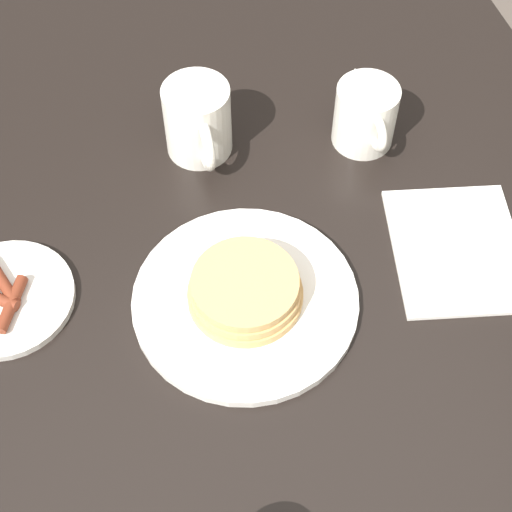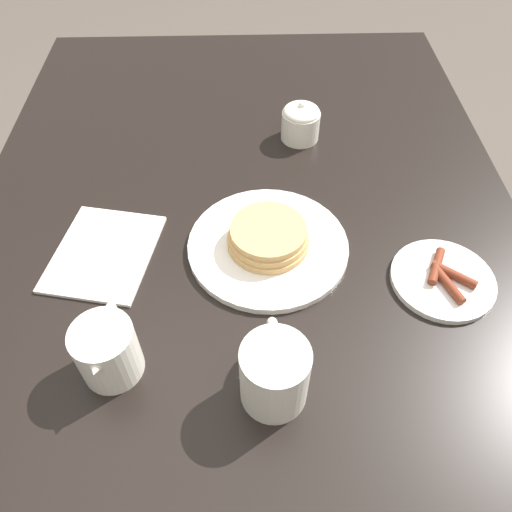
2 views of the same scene
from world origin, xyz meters
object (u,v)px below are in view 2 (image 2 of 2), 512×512
object	(u,v)px
pancake_plate	(270,242)
coffee_mug	(277,372)
napkin	(106,253)
creamer_pitcher	(110,351)
side_plate_bacon	(445,279)
sugar_bowl	(302,122)

from	to	relation	value
pancake_plate	coffee_mug	world-z (taller)	coffee_mug
napkin	creamer_pitcher	bearing A→B (deg)	-166.86
creamer_pitcher	coffee_mug	bearing A→B (deg)	-100.36
coffee_mug	napkin	size ratio (longest dim) A/B	0.57
napkin	side_plate_bacon	bearing A→B (deg)	-97.69
side_plate_bacon	creamer_pitcher	distance (m)	0.51
sugar_bowl	creamer_pitcher	bearing A→B (deg)	149.80
side_plate_bacon	creamer_pitcher	bearing A→B (deg)	105.44
creamer_pitcher	napkin	distance (m)	0.22
creamer_pitcher	sugar_bowl	distance (m)	0.60
side_plate_bacon	napkin	xyz separation A→B (m)	(0.07, 0.54, -0.00)
sugar_bowl	napkin	bearing A→B (deg)	131.29
side_plate_bacon	sugar_bowl	world-z (taller)	sugar_bowl
coffee_mug	napkin	bearing A→B (deg)	46.90
sugar_bowl	side_plate_bacon	bearing A→B (deg)	-153.14
sugar_bowl	napkin	distance (m)	0.47
coffee_mug	side_plate_bacon	bearing A→B (deg)	-57.45
side_plate_bacon	coffee_mug	distance (m)	0.33
coffee_mug	creamer_pitcher	size ratio (longest dim) A/B	1.00
pancake_plate	side_plate_bacon	xyz separation A→B (m)	(-0.08, -0.27, -0.01)
creamer_pitcher	sugar_bowl	world-z (taller)	creamer_pitcher
side_plate_bacon	creamer_pitcher	world-z (taller)	creamer_pitcher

